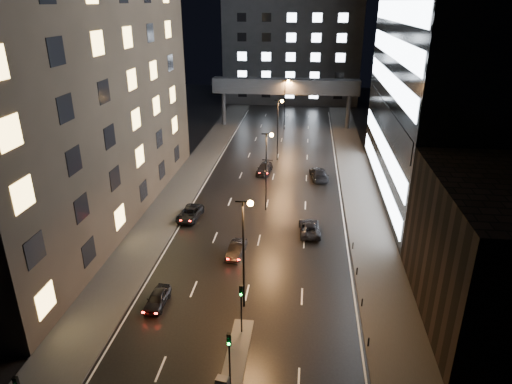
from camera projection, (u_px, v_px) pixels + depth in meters
ground at (273, 177)px, 69.15m from camera, size 160.00×160.00×0.00m
sidewalk_left at (184, 185)px, 65.87m from camera, size 5.00×110.00×0.15m
sidewalk_right at (360, 193)px, 63.22m from camera, size 5.00×110.00×0.15m
building_left at (56, 47)px, 49.14m from camera, size 15.00×48.00×40.00m
building_right_low at (493, 254)px, 36.32m from camera, size 10.00×18.00×12.00m
building_right_glass at (483, 20)px, 54.13m from camera, size 20.00×36.00×45.00m
building_far at (292, 52)px, 117.43m from camera, size 34.00×14.00×25.00m
skybridge at (286, 87)px, 93.40m from camera, size 30.00×3.00×10.00m
median_island at (237, 355)px, 34.29m from camera, size 1.60×8.00×0.15m
traffic_signal_near at (241, 301)px, 35.41m from camera, size 0.28×0.34×4.40m
traffic_signal_far at (229, 351)px, 30.37m from camera, size 0.28×0.34×4.40m
bollard_row at (365, 322)px, 37.22m from camera, size 0.12×25.12×0.90m
streetlight_near at (245, 241)px, 37.31m from camera, size 1.45×0.50×10.15m
streetlight_mid_a at (268, 162)px, 55.63m from camera, size 1.45×0.50×10.15m
streetlight_mid_b at (279, 122)px, 73.95m from camera, size 1.45×0.50×10.15m
streetlight_far at (286, 98)px, 92.26m from camera, size 1.45×0.50×10.15m
car_away_a at (157, 298)px, 39.79m from camera, size 1.64×3.90×1.32m
car_away_b at (236, 249)px, 47.61m from camera, size 1.87×4.18×1.33m
car_away_c at (190, 213)px, 55.62m from camera, size 2.80×5.20×1.39m
car_away_d at (264, 169)px, 70.42m from camera, size 2.48×5.09×1.43m
car_toward_a at (309, 228)px, 52.09m from camera, size 2.67×5.10×1.37m
car_toward_b at (319, 174)px, 68.06m from camera, size 3.08×5.97×1.66m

